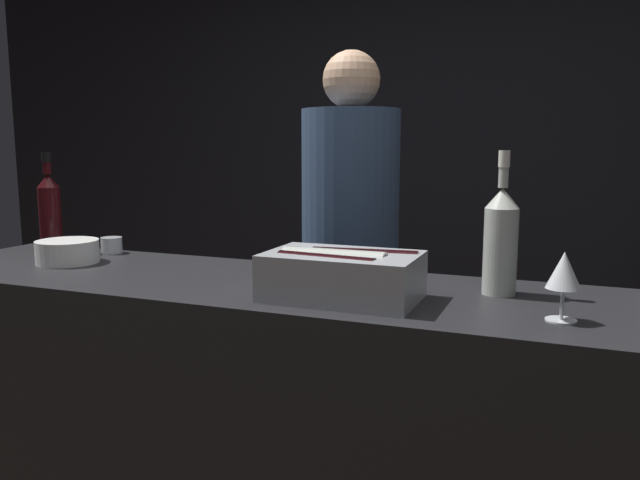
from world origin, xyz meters
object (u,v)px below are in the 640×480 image
red_wine_bottle_black_foil (50,210)px  person_in_hoodie (350,260)px  bowl_white (68,251)px  ice_bin_with_bottles (342,273)px  wine_glass (564,272)px  candle_votive (112,245)px  white_wine_bottle (501,238)px

red_wine_bottle_black_foil → person_in_hoodie: person_in_hoodie is taller
bowl_white → red_wine_bottle_black_foil: bearing=144.8°
ice_bin_with_bottles → person_in_hoodie: bearing=107.6°
wine_glass → candle_votive: 1.50m
red_wine_bottle_black_foil → person_in_hoodie: bearing=29.9°
wine_glass → red_wine_bottle_black_foil: bearing=170.3°
candle_votive → red_wine_bottle_black_foil: size_ratio=0.21×
bowl_white → wine_glass: bearing=-5.3°
red_wine_bottle_black_foil → candle_votive: bearing=11.3°
bowl_white → wine_glass: 1.47m
candle_votive → white_wine_bottle: white_wine_bottle is taller
bowl_white → candle_votive: size_ratio=2.68×
person_in_hoodie → candle_votive: bearing=-63.3°
red_wine_bottle_black_foil → wine_glass: bearing=-9.7°
candle_votive → person_in_hoodie: bearing=34.7°
candle_votive → wine_glass: bearing=-12.9°
wine_glass → red_wine_bottle_black_foil: red_wine_bottle_black_foil is taller
ice_bin_with_bottles → person_in_hoodie: person_in_hoodie is taller
ice_bin_with_bottles → bowl_white: bearing=172.7°
white_wine_bottle → bowl_white: bearing=-177.0°
ice_bin_with_bottles → wine_glass: bearing=-1.5°
wine_glass → candle_votive: (-1.46, 0.33, -0.08)m
person_in_hoodie → ice_bin_with_bottles: bearing=9.6°
ice_bin_with_bottles → white_wine_bottle: 0.40m
ice_bin_with_bottles → white_wine_bottle: white_wine_bottle is taller
white_wine_bottle → red_wine_bottle_black_foil: white_wine_bottle is taller
bowl_white → white_wine_bottle: white_wine_bottle is taller
red_wine_bottle_black_foil → person_in_hoodie: 1.09m
ice_bin_with_bottles → bowl_white: ice_bin_with_bottles is taller
ice_bin_with_bottles → white_wine_bottle: (0.35, 0.19, 0.08)m
bowl_white → red_wine_bottle_black_foil: 0.28m
bowl_white → candle_votive: (0.01, 0.20, -0.01)m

